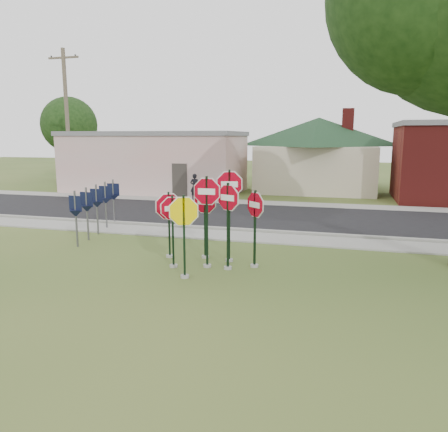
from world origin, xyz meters
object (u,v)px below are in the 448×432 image
(stop_sign_left, at_px, (173,223))
(pedestrian, at_px, (195,187))
(utility_pole_near, at_px, (67,120))
(stop_sign_center, at_px, (207,208))
(stop_sign_yellow, at_px, (184,225))

(stop_sign_left, xyz_separation_m, pedestrian, (-3.94, 13.12, -0.49))
(stop_sign_left, xyz_separation_m, utility_pole_near, (-13.21, 14.07, 3.61))
(utility_pole_near, bearing_deg, pedestrian, -5.85)
(stop_sign_left, bearing_deg, stop_sign_center, 16.29)
(stop_sign_center, bearing_deg, stop_sign_yellow, -104.52)
(stop_sign_center, height_order, stop_sign_left, stop_sign_center)
(utility_pole_near, distance_m, pedestrian, 10.18)
(stop_sign_center, xyz_separation_m, utility_pole_near, (-14.17, 13.79, 3.17))
(stop_sign_center, distance_m, utility_pole_near, 20.03)
(stop_sign_center, bearing_deg, utility_pole_near, 135.78)
(utility_pole_near, bearing_deg, stop_sign_left, -46.82)
(stop_sign_yellow, relative_size, stop_sign_left, 1.07)
(stop_sign_yellow, distance_m, utility_pole_near, 20.67)
(stop_sign_center, bearing_deg, pedestrian, 110.91)
(stop_sign_center, distance_m, stop_sign_left, 1.10)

